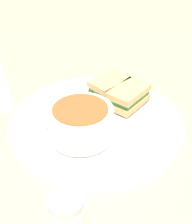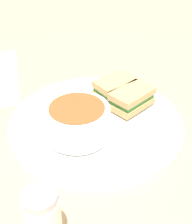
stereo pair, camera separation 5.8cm
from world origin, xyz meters
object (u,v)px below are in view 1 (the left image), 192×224
object	(u,v)px
sandwich_half_near	(129,96)
spoon	(54,120)
soup_bowl	(81,122)
sandwich_half_far	(110,86)

from	to	relation	value
sandwich_half_near	spoon	bearing A→B (deg)	4.37
soup_bowl	sandwich_half_far	world-z (taller)	soup_bowl
soup_bowl	spoon	size ratio (longest dim) A/B	1.05
soup_bowl	sandwich_half_near	size ratio (longest dim) A/B	1.12
soup_bowl	sandwich_half_near	distance (m)	0.14
soup_bowl	spoon	bearing A→B (deg)	-55.49
soup_bowl	sandwich_half_far	bearing A→B (deg)	-130.49
soup_bowl	spoon	world-z (taller)	soup_bowl
soup_bowl	sandwich_half_far	distance (m)	0.15
soup_bowl	sandwich_half_far	xyz separation A→B (m)	(-0.10, -0.11, -0.01)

